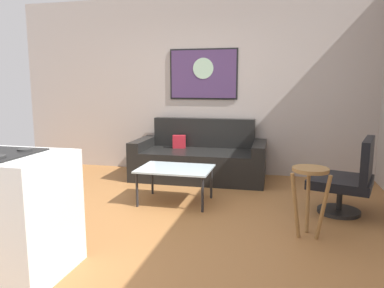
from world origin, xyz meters
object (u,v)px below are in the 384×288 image
coffee_table (175,171)px  armchair (349,179)px  couch (200,160)px  bar_stool (310,183)px  wall_painting (203,74)px

coffee_table → armchair: armchair is taller
couch → armchair: bearing=-31.2°
bar_stool → coffee_table: bearing=155.5°
couch → coffee_table: (-0.03, -1.21, 0.11)m
coffee_table → bar_stool: size_ratio=1.31×
armchair → wall_painting: 2.80m
couch → bar_stool: bearing=-52.2°
bar_stool → couch: bearing=127.8°
coffee_table → couch: bearing=88.6°
coffee_table → wall_painting: wall_painting is taller
coffee_table → wall_painting: (-0.01, 1.65, 1.19)m
wall_painting → couch: bearing=-84.5°
coffee_table → armchair: 1.96m
couch → coffee_table: bearing=-91.4°
couch → armchair: 2.25m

